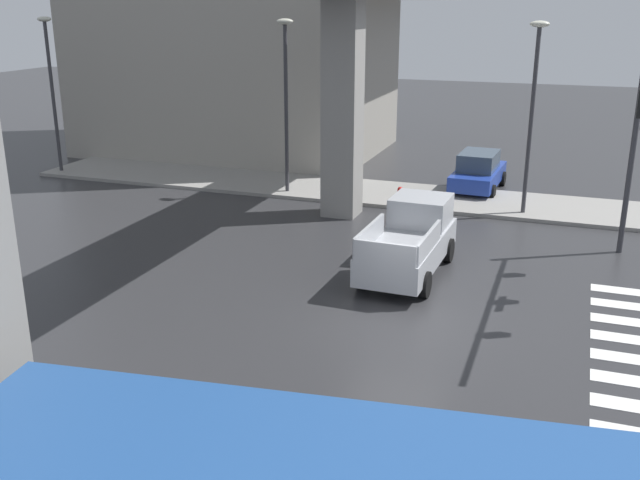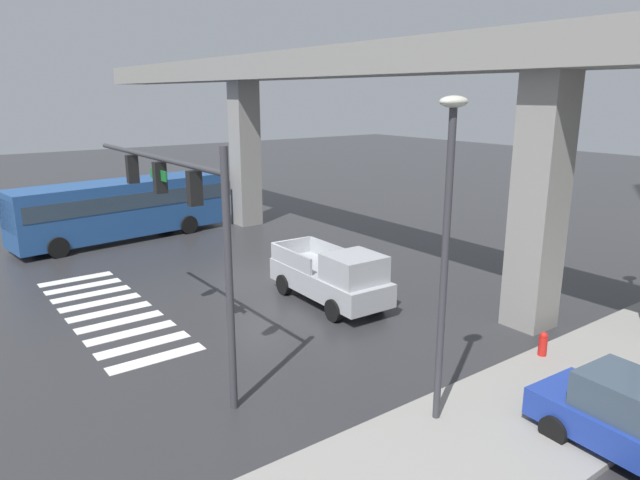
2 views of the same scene
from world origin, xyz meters
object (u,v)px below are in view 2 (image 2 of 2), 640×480
object	(u,v)px
street_lamp_near_corner	(447,228)
fire_hydrant	(543,346)
city_bus	(123,206)
pickup_truck	(334,278)
traffic_signal_mast	(178,203)

from	to	relation	value
street_lamp_near_corner	fire_hydrant	size ratio (longest dim) A/B	8.52
city_bus	pickup_truck	bearing A→B (deg)	11.79
street_lamp_near_corner	pickup_truck	bearing A→B (deg)	159.46
pickup_truck	traffic_signal_mast	size ratio (longest dim) A/B	0.59
pickup_truck	fire_hydrant	xyz separation A→B (m)	(6.96, 2.01, -0.56)
city_bus	street_lamp_near_corner	world-z (taller)	street_lamp_near_corner
city_bus	street_lamp_near_corner	size ratio (longest dim) A/B	1.52
city_bus	fire_hydrant	xyz separation A→B (m)	(20.78, 4.90, -1.29)
traffic_signal_mast	street_lamp_near_corner	distance (m)	6.85
pickup_truck	fire_hydrant	bearing A→B (deg)	16.13
pickup_truck	city_bus	distance (m)	14.14
city_bus	traffic_signal_mast	size ratio (longest dim) A/B	1.27
pickup_truck	traffic_signal_mast	world-z (taller)	traffic_signal_mast
traffic_signal_mast	street_lamp_near_corner	xyz separation A→B (m)	(5.96, 3.38, 0.00)
traffic_signal_mast	fire_hydrant	xyz separation A→B (m)	(5.56, 8.15, -4.12)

